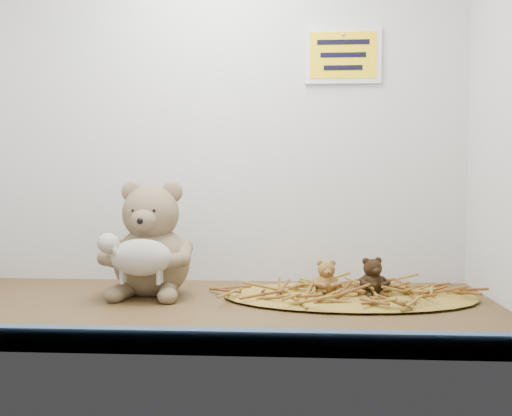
# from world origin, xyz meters

# --- Properties ---
(alcove_shell) EXTENTS (1.20, 0.60, 0.90)m
(alcove_shell) POSITION_xyz_m (0.00, 0.09, 0.45)
(alcove_shell) COLOR #3B2B14
(alcove_shell) RESTS_ON ground
(front_rail) EXTENTS (1.19, 0.02, 0.04)m
(front_rail) POSITION_xyz_m (0.00, -0.29, 0.02)
(front_rail) COLOR #3C5574
(front_rail) RESTS_ON shelf_floor
(straw_bed) EXTENTS (0.54, 0.31, 0.01)m
(straw_bed) POSITION_xyz_m (0.30, 0.11, 0.01)
(straw_bed) COLOR olive
(straw_bed) RESTS_ON shelf_floor
(main_teddy) EXTENTS (0.21, 0.22, 0.25)m
(main_teddy) POSITION_xyz_m (-0.13, 0.12, 0.12)
(main_teddy) COLOR #806F4F
(main_teddy) RESTS_ON shelf_floor
(toy_lamb) EXTENTS (0.16, 0.10, 0.11)m
(toy_lamb) POSITION_xyz_m (-0.13, 0.03, 0.09)
(toy_lamb) COLOR #BAB2A6
(toy_lamb) RESTS_ON main_teddy
(mini_teddy_tan) EXTENTS (0.07, 0.07, 0.07)m
(mini_teddy_tan) POSITION_xyz_m (0.25, 0.11, 0.05)
(mini_teddy_tan) COLOR brown
(mini_teddy_tan) RESTS_ON straw_bed
(mini_teddy_brown) EXTENTS (0.08, 0.08, 0.08)m
(mini_teddy_brown) POSITION_xyz_m (0.35, 0.11, 0.05)
(mini_teddy_brown) COLOR black
(mini_teddy_brown) RESTS_ON straw_bed
(wall_sign) EXTENTS (0.16, 0.01, 0.11)m
(wall_sign) POSITION_xyz_m (0.30, 0.29, 0.55)
(wall_sign) COLOR yellow
(wall_sign) RESTS_ON back_wall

